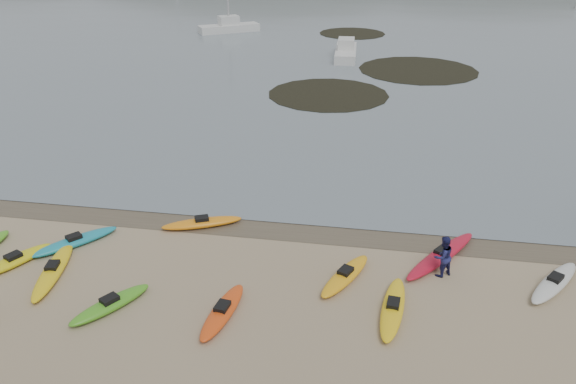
# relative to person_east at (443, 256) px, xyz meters

# --- Properties ---
(ground) EXTENTS (600.00, 600.00, 0.00)m
(ground) POSITION_rel_person_east_xyz_m (-6.05, 2.79, -0.79)
(ground) COLOR tan
(ground) RESTS_ON ground
(wet_sand) EXTENTS (60.00, 60.00, 0.00)m
(wet_sand) POSITION_rel_person_east_xyz_m (-6.05, 2.49, -0.78)
(wet_sand) COLOR brown
(wet_sand) RESTS_ON ground
(kayaks) EXTENTS (22.97, 8.35, 0.34)m
(kayaks) POSITION_rel_person_east_xyz_m (-7.74, -1.12, -0.62)
(kayaks) COLOR #EC4B14
(kayaks) RESTS_ON ground
(person_east) EXTENTS (0.97, 0.93, 1.57)m
(person_east) POSITION_rel_person_east_xyz_m (0.00, 0.00, 0.00)
(person_east) COLOR navy
(person_east) RESTS_ON ground
(kelp_mats) EXTENTS (16.14, 32.36, 0.04)m
(kelp_mats) POSITION_rel_person_east_xyz_m (-3.33, 31.51, -0.76)
(kelp_mats) COLOR black
(kelp_mats) RESTS_ON water
(far_hills) EXTENTS (550.00, 135.00, 80.00)m
(far_hills) POSITION_rel_person_east_xyz_m (33.33, 196.76, -16.72)
(far_hills) COLOR #384235
(far_hills) RESTS_ON ground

